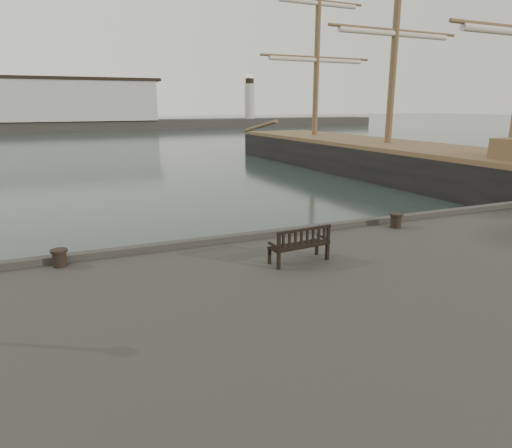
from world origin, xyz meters
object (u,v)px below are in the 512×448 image
(bollard_right, at_px, (396,220))
(bench, at_px, (299,251))
(tall_ship_main, at_px, (386,166))
(bollard_left, at_px, (60,258))

(bollard_right, bearing_deg, bench, -159.05)
(bollard_right, distance_m, tall_ship_main, 22.38)
(bench, distance_m, bollard_left, 6.03)
(bollard_left, bearing_deg, tall_ship_main, 35.84)
(bollard_right, xyz_separation_m, tall_ship_main, (13.75, 17.62, -1.08))
(bench, distance_m, tall_ship_main, 26.64)
(bollard_right, height_order, tall_ship_main, tall_ship_main)
(bollard_left, xyz_separation_m, tall_ship_main, (23.93, 17.29, -1.06))
(bollard_left, distance_m, tall_ship_main, 29.54)
(bollard_right, bearing_deg, tall_ship_main, 52.05)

